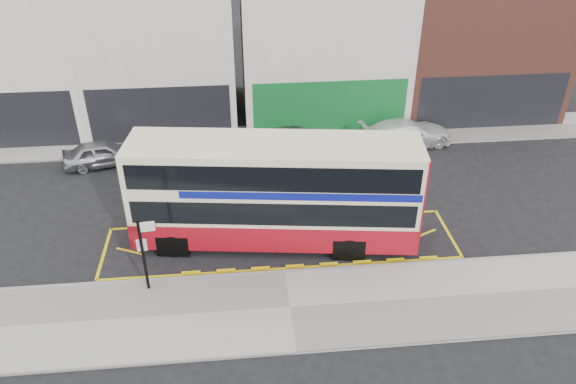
{
  "coord_description": "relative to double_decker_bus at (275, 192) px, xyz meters",
  "views": [
    {
      "loc": [
        -1.47,
        -16.56,
        13.74
      ],
      "look_at": [
        0.35,
        2.0,
        2.14
      ],
      "focal_mm": 35.0,
      "sensor_mm": 36.0,
      "label": 1
    }
  ],
  "objects": [
    {
      "name": "kerb",
      "position": [
        0.16,
        -2.16,
        -2.25
      ],
      "size": [
        40.0,
        0.15,
        0.15
      ],
      "primitive_type": "cube",
      "color": "gray",
      "rests_on": "ground"
    },
    {
      "name": "ground",
      "position": [
        0.16,
        -1.78,
        -2.32
      ],
      "size": [
        120.0,
        120.0,
        0.0
      ],
      "primitive_type": "plane",
      "color": "black",
      "rests_on": "ground"
    },
    {
      "name": "double_decker_bus",
      "position": [
        0.0,
        0.0,
        0.0
      ],
      "size": [
        11.29,
        3.95,
        4.42
      ],
      "rotation": [
        0.0,
        0.0,
        -0.13
      ],
      "color": "#FBEABE",
      "rests_on": "ground"
    },
    {
      "name": "street_tree_right",
      "position": [
        6.16,
        10.34,
        0.71
      ],
      "size": [
        2.06,
        2.06,
        4.45
      ],
      "color": "black",
      "rests_on": "ground"
    },
    {
      "name": "car_silver",
      "position": [
        -8.11,
        7.17,
        -1.68
      ],
      "size": [
        4.02,
        2.36,
        1.29
      ],
      "primitive_type": "imported",
      "rotation": [
        0.0,
        0.0,
        1.81
      ],
      "color": "#A5A5A9",
      "rests_on": "ground"
    },
    {
      "name": "terrace_green_shop",
      "position": [
        3.66,
        13.21,
        2.75
      ],
      "size": [
        9.0,
        8.01,
        11.3
      ],
      "color": "white",
      "rests_on": "ground"
    },
    {
      "name": "terrace_right",
      "position": [
        12.66,
        13.21,
        2.25
      ],
      "size": [
        9.0,
        8.01,
        10.3
      ],
      "color": "brown",
      "rests_on": "ground"
    },
    {
      "name": "terrace_left",
      "position": [
        -5.34,
        13.21,
        3.0
      ],
      "size": [
        8.0,
        8.01,
        11.8
      ],
      "color": "silver",
      "rests_on": "ground"
    },
    {
      "name": "bus_stop_post",
      "position": [
        -4.74,
        -2.59,
        -0.39
      ],
      "size": [
        0.74,
        0.15,
        2.96
      ],
      "rotation": [
        0.0,
        0.0,
        0.12
      ],
      "color": "black",
      "rests_on": "pavement"
    },
    {
      "name": "road_markings",
      "position": [
        0.16,
        -0.18,
        -2.32
      ],
      "size": [
        14.0,
        3.4,
        0.01
      ],
      "primitive_type": null,
      "color": "yellow",
      "rests_on": "ground"
    },
    {
      "name": "car_grey",
      "position": [
        1.85,
        7.09,
        -1.64
      ],
      "size": [
        4.34,
        2.34,
        1.36
      ],
      "primitive_type": "imported",
      "rotation": [
        0.0,
        0.0,
        1.34
      ],
      "color": "#3E3F46",
      "rests_on": "ground"
    },
    {
      "name": "car_white",
      "position": [
        7.52,
        7.75,
        -1.61
      ],
      "size": [
        5.22,
        2.89,
        1.43
      ],
      "primitive_type": "imported",
      "rotation": [
        0.0,
        0.0,
        1.76
      ],
      "color": "white",
      "rests_on": "ground"
    },
    {
      "name": "pavement",
      "position": [
        0.16,
        -4.08,
        -2.25
      ],
      "size": [
        40.0,
        4.0,
        0.15
      ],
      "primitive_type": "cube",
      "color": "#A3A19B",
      "rests_on": "ground"
    },
    {
      "name": "far_pavement",
      "position": [
        0.16,
        9.22,
        -2.25
      ],
      "size": [
        50.0,
        3.0,
        0.15
      ],
      "primitive_type": "cube",
      "color": "#A3A19B",
      "rests_on": "ground"
    },
    {
      "name": "terrace_far_left",
      "position": [
        -13.34,
        13.21,
        2.5
      ],
      "size": [
        8.0,
        8.01,
        10.8
      ],
      "color": "white",
      "rests_on": "ground"
    }
  ]
}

